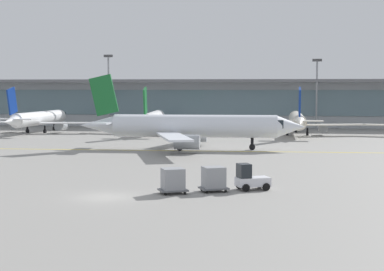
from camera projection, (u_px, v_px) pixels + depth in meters
ground_plane at (105, 197)px, 46.27m from camera, size 400.00×400.00×0.00m
taxiway_centreline_stripe at (193, 151)px, 79.53m from camera, size 109.96×3.86×0.01m
terminal_concourse at (217, 102)px, 128.96m from camera, size 174.75×11.00×9.60m
gate_airplane_1 at (39, 119)px, 111.26m from camera, size 22.81×24.58×8.14m
gate_airplane_2 at (153, 119)px, 109.67m from camera, size 22.78×24.58×8.14m
gate_airplane_3 at (297, 121)px, 105.64m from camera, size 22.86×24.50×8.14m
taxiing_regional_jet at (192, 127)px, 81.31m from camera, size 29.56×27.51×9.80m
baggage_tug at (250, 179)px, 49.39m from camera, size 2.94×2.41×2.10m
cargo_dolly_lead at (214, 178)px, 48.55m from camera, size 2.57×2.32×1.94m
cargo_dolly_trailing at (173, 180)px, 47.65m from camera, size 2.57×2.32×1.94m
apron_light_mast_1 at (109, 88)px, 124.12m from camera, size 1.80×0.36×14.45m
apron_light_mast_2 at (317, 91)px, 119.50m from camera, size 1.80×0.36×13.43m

